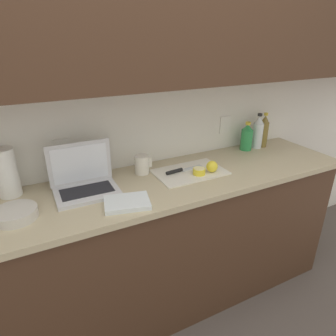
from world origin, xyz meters
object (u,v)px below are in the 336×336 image
laptop (84,180)px  bottle_green_soda (247,137)px  lemon_whole_beside (212,166)px  bottle_oil_tall (258,132)px  lemon_half_cut (199,171)px  cutting_board (190,172)px  paper_towel_roll (6,173)px  bottle_water_clear (264,131)px  measuring_cup (142,165)px  knife (178,171)px  bowl_white (16,214)px

laptop → bottle_green_soda: size_ratio=1.63×
lemon_whole_beside → bottle_oil_tall: (0.56, 0.23, 0.07)m
lemon_half_cut → bottle_green_soda: (0.54, 0.22, 0.07)m
cutting_board → paper_towel_roll: 1.00m
bottle_water_clear → lemon_whole_beside: bearing=-159.6°
bottle_green_soda → paper_towel_roll: paper_towel_roll is taller
bottle_oil_tall → measuring_cup: size_ratio=2.28×
lemon_half_cut → paper_towel_roll: paper_towel_roll is taller
knife → measuring_cup: size_ratio=2.31×
paper_towel_roll → laptop: bearing=-18.9°
bottle_oil_tall → measuring_cup: 0.94m
measuring_cup → laptop: bearing=-169.6°
lemon_half_cut → lemon_whole_beside: 0.09m
bottle_green_soda → bowl_white: bottle_green_soda is taller
bottle_oil_tall → bottle_water_clear: 0.06m
cutting_board → bottle_oil_tall: size_ratio=1.66×
bottle_water_clear → measuring_cup: (-0.99, -0.04, -0.06)m
cutting_board → bottle_green_soda: bearing=16.0°
laptop → paper_towel_roll: size_ratio=1.31×
bottle_oil_tall → paper_towel_roll: same height
knife → lemon_half_cut: size_ratio=3.52×
bottle_green_soda → cutting_board: bearing=-164.0°
bottle_green_soda → measuring_cup: size_ratio=1.84×
knife → bottle_green_soda: bearing=6.8°
bottle_oil_tall → lemon_half_cut: bearing=-161.0°
bottle_green_soda → knife: bearing=-167.7°
lemon_half_cut → bottle_water_clear: (0.70, 0.22, 0.09)m
bottle_green_soda → bottle_oil_tall: bearing=-0.0°
cutting_board → lemon_half_cut: lemon_half_cut is taller
laptop → knife: laptop is taller
knife → lemon_half_cut: 0.13m
lemon_half_cut → bottle_oil_tall: bottle_oil_tall is taller
cutting_board → paper_towel_roll: size_ratio=1.66×
cutting_board → bottle_green_soda: bottle_green_soda is taller
laptop → knife: (0.55, -0.03, -0.04)m
lemon_half_cut → lemon_whole_beside: (0.09, -0.01, 0.02)m
lemon_whole_beside → bottle_water_clear: bottle_water_clear is taller
bottle_oil_tall → paper_towel_roll: 1.65m
bottle_water_clear → paper_towel_roll: 1.70m
laptop → paper_towel_roll: bearing=161.9°
laptop → bowl_white: size_ratio=1.75×
lemon_half_cut → bottle_oil_tall: size_ratio=0.29×
knife → lemon_whole_beside: 0.20m
cutting_board → bottle_oil_tall: bottle_oil_tall is taller
lemon_half_cut → paper_towel_roll: bearing=166.6°
lemon_half_cut → measuring_cup: 0.34m
cutting_board → bottle_oil_tall: bearing=13.6°
measuring_cup → bottle_water_clear: bearing=2.2°
lemon_half_cut → bottle_water_clear: bearing=17.6°
laptop → cutting_board: 0.62m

